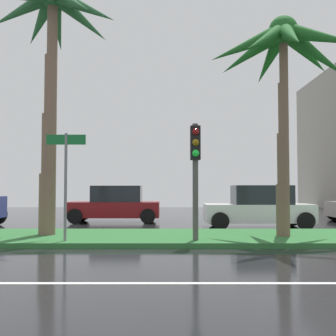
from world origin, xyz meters
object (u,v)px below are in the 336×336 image
object	(u,v)px
street_name_sign	(68,171)
car_in_traffic_second	(261,207)
palm_tree_centre_left	(55,31)
palm_tree_centre	(285,55)
car_in_traffic_leading	(117,205)
traffic_signal_median_right	(197,160)

from	to	relation	value
street_name_sign	car_in_traffic_second	world-z (taller)	street_name_sign
street_name_sign	palm_tree_centre_left	bearing A→B (deg)	118.10
palm_tree_centre_left	palm_tree_centre	xyz separation A→B (m)	(7.33, -0.42, -0.94)
street_name_sign	car_in_traffic_leading	world-z (taller)	street_name_sign
palm_tree_centre_left	traffic_signal_median_right	bearing A→B (deg)	-18.63
palm_tree_centre_left	palm_tree_centre	distance (m)	7.40
street_name_sign	car_in_traffic_leading	size ratio (longest dim) A/B	0.70
car_in_traffic_leading	street_name_sign	bearing A→B (deg)	87.60
palm_tree_centre	street_name_sign	world-z (taller)	palm_tree_centre
palm_tree_centre	street_name_sign	xyz separation A→B (m)	(-6.46, -1.22, -3.67)
palm_tree_centre	car_in_traffic_second	distance (m)	6.47
palm_tree_centre_left	car_in_traffic_leading	size ratio (longest dim) A/B	1.91
palm_tree_centre_left	car_in_traffic_leading	distance (m)	8.88
palm_tree_centre_left	street_name_sign	size ratio (longest dim) A/B	2.74
palm_tree_centre	traffic_signal_median_right	xyz separation A→B (m)	(-2.83, -1.10, -3.33)
palm_tree_centre	street_name_sign	bearing A→B (deg)	-169.29
car_in_traffic_leading	car_in_traffic_second	bearing A→B (deg)	155.97
car_in_traffic_second	car_in_traffic_leading	bearing A→B (deg)	-24.03
traffic_signal_median_right	car_in_traffic_leading	xyz separation A→B (m)	(-3.29, 8.08, -1.59)
traffic_signal_median_right	car_in_traffic_second	distance (m)	6.27
palm_tree_centre	car_in_traffic_second	size ratio (longest dim) A/B	1.59
car_in_traffic_leading	car_in_traffic_second	xyz separation A→B (m)	(6.22, -2.77, 0.00)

